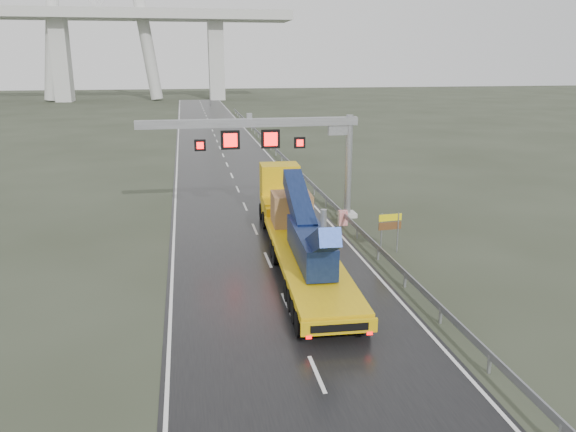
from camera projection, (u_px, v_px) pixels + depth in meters
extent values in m
plane|color=#2C3122|center=(305.00, 347.00, 21.95)|extent=(400.00, 400.00, 0.00)
cube|color=black|center=(227.00, 165.00, 59.83)|extent=(11.00, 200.00, 0.02)
cube|color=beige|center=(347.00, 214.00, 40.15)|extent=(1.20, 1.20, 0.30)
cylinder|color=gray|center=(348.00, 167.00, 39.22)|extent=(0.48, 0.48, 7.20)
cube|color=gray|center=(249.00, 123.00, 37.16)|extent=(14.80, 0.55, 0.55)
cube|color=gray|center=(338.00, 128.00, 38.35)|extent=(1.40, 0.35, 0.90)
cube|color=gray|center=(249.00, 116.00, 37.04)|extent=(0.35, 0.35, 0.35)
cube|color=black|center=(230.00, 140.00, 37.19)|extent=(1.25, 0.25, 1.25)
cube|color=#FF0C0C|center=(230.00, 140.00, 37.05)|extent=(0.90, 0.02, 0.90)
cube|color=black|center=(271.00, 139.00, 37.65)|extent=(1.25, 0.25, 1.25)
cube|color=#FF0C0C|center=(271.00, 139.00, 37.52)|extent=(0.90, 0.02, 0.90)
cube|color=black|center=(200.00, 145.00, 36.92)|extent=(0.75, 0.25, 0.75)
cube|color=#FF0C0C|center=(200.00, 146.00, 36.79)|extent=(0.54, 0.02, 0.54)
cube|color=black|center=(300.00, 143.00, 38.08)|extent=(0.75, 0.25, 0.75)
cube|color=#FF0C0C|center=(300.00, 143.00, 37.95)|extent=(0.54, 0.02, 0.54)
cube|color=beige|center=(61.00, 60.00, 145.66)|extent=(4.00, 6.00, 21.00)
cube|color=beige|center=(216.00, 60.00, 152.58)|extent=(4.00, 6.00, 21.00)
cube|color=#CA9C0B|center=(307.00, 257.00, 28.74)|extent=(3.56, 14.76, 0.37)
cube|color=#CA9C0B|center=(339.00, 327.00, 21.66)|extent=(3.04, 0.26, 0.58)
cube|color=black|center=(340.00, 328.00, 21.59)|extent=(2.30, 0.12, 0.31)
cube|color=#FF0505|center=(309.00, 337.00, 21.52)|extent=(0.23, 0.05, 0.13)
cube|color=#FF0505|center=(370.00, 333.00, 21.84)|extent=(0.23, 0.05, 0.13)
cube|color=#CA9C0B|center=(286.00, 210.00, 36.01)|extent=(2.77, 1.37, 0.52)
cube|color=#CA9C0B|center=(283.00, 207.00, 37.68)|extent=(2.85, 3.25, 1.26)
cube|color=#CA9C0B|center=(280.00, 183.00, 39.14)|extent=(2.70, 2.20, 2.72)
cube|color=black|center=(278.00, 176.00, 40.07)|extent=(2.41, 0.16, 1.26)
cube|color=#0E1B42|center=(310.00, 245.00, 27.47)|extent=(1.74, 6.34, 1.47)
cube|color=#0E1B42|center=(299.00, 202.00, 30.63)|extent=(1.30, 5.80, 2.67)
cube|color=#0E1B42|center=(321.00, 244.00, 24.73)|extent=(1.12, 4.18, 2.53)
cylinder|color=gray|center=(323.00, 226.00, 27.30)|extent=(0.33, 0.33, 1.67)
cube|color=#AB7D4D|center=(292.00, 209.00, 33.63)|extent=(2.40, 2.40, 1.88)
cylinder|color=black|center=(325.00, 306.00, 24.41)|extent=(3.08, 1.18, 1.05)
cylinder|color=black|center=(299.00, 251.00, 31.39)|extent=(3.08, 1.18, 1.05)
cylinder|color=black|center=(280.00, 211.00, 39.46)|extent=(2.87, 1.27, 1.15)
cylinder|color=gray|center=(381.00, 234.00, 32.24)|extent=(0.08, 0.08, 2.38)
cylinder|color=gray|center=(398.00, 233.00, 32.41)|extent=(0.08, 0.08, 2.38)
cube|color=yellow|center=(390.00, 218.00, 32.07)|extent=(1.39, 0.17, 0.40)
cube|color=brown|center=(390.00, 226.00, 32.21)|extent=(1.39, 0.17, 0.45)
cube|color=red|center=(343.00, 218.00, 37.94)|extent=(0.64, 0.38, 1.03)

